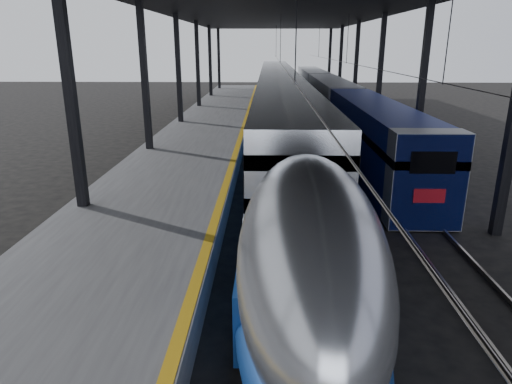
{
  "coord_description": "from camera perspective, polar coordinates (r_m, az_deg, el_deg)",
  "views": [
    {
      "loc": [
        1.08,
        -10.96,
        6.69
      ],
      "look_at": [
        0.71,
        3.66,
        2.0
      ],
      "focal_mm": 32.0,
      "sensor_mm": 36.0,
      "label": 1
    }
  ],
  "objects": [
    {
      "name": "canopy",
      "position": [
        31.07,
        3.21,
        22.23
      ],
      "size": [
        18.0,
        75.0,
        9.47
      ],
      "color": "black",
      "rests_on": "ground"
    },
    {
      "name": "ground",
      "position": [
        12.89,
        -3.67,
        -13.53
      ],
      "size": [
        160.0,
        160.0,
        0.0
      ],
      "primitive_type": "plane",
      "color": "black",
      "rests_on": "ground"
    },
    {
      "name": "tgv_train",
      "position": [
        36.68,
        2.94,
        10.65
      ],
      "size": [
        3.21,
        65.2,
        4.6
      ],
      "color": "#AEB0B5",
      "rests_on": "ground"
    },
    {
      "name": "platform",
      "position": [
        31.91,
        -6.86,
        6.47
      ],
      "size": [
        6.0,
        80.0,
        1.0
      ],
      "primitive_type": "cube",
      "color": "#4C4C4F",
      "rests_on": "ground"
    },
    {
      "name": "yellow_strip",
      "position": [
        31.53,
        -1.81,
        7.38
      ],
      "size": [
        0.3,
        80.0,
        0.01
      ],
      "primitive_type": "cube",
      "color": "#C79112",
      "rests_on": "platform"
    },
    {
      "name": "second_train",
      "position": [
        43.91,
        9.39,
        11.29
      ],
      "size": [
        2.73,
        56.05,
        3.76
      ],
      "color": "navy",
      "rests_on": "ground"
    },
    {
      "name": "rails",
      "position": [
        31.85,
        7.63,
        5.64
      ],
      "size": [
        6.52,
        80.0,
        0.16
      ],
      "color": "slate",
      "rests_on": "ground"
    }
  ]
}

